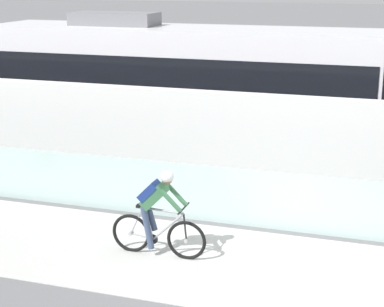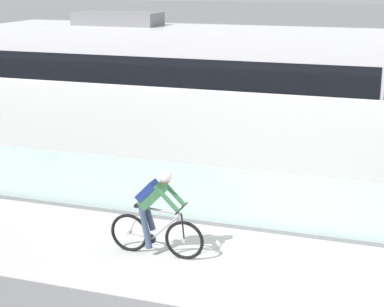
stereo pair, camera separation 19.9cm
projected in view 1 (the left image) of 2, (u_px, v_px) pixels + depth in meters
The scene contains 8 objects.
ground_plane at pixel (255, 269), 10.90m from camera, with size 200.00×200.00×0.00m, color slate.
bike_path_deck at pixel (255, 268), 10.90m from camera, with size 32.00×3.20×0.01m, color beige.
glass_parapet at pixel (276, 201), 12.44m from camera, with size 32.00×0.05×1.16m, color #ADC6C1.
concrete_barrier_wall at pixel (292, 149), 13.93m from camera, with size 32.00×0.36×2.33m, color silver.
tram_rail_near at pixel (306, 168), 16.52m from camera, with size 32.00×0.08×0.01m, color #595654.
tram_rail_far at pixel (313, 154), 17.83m from camera, with size 32.00×0.08×0.01m, color #595654.
tram at pixel (181, 84), 17.73m from camera, with size 11.06×2.54×3.81m.
cyclist_on_bike at pixel (157, 213), 11.20m from camera, with size 1.77×0.58×1.61m.
Camera 1 is at (2.03, -9.80, 4.87)m, focal length 59.76 mm.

